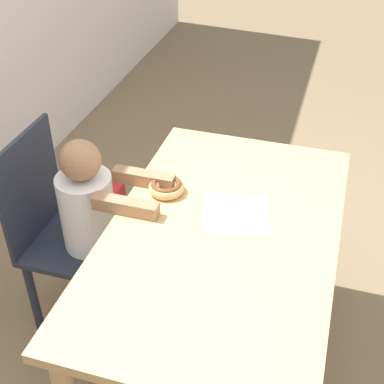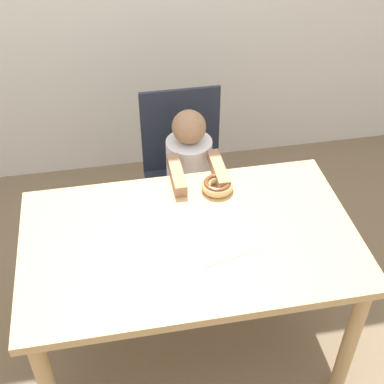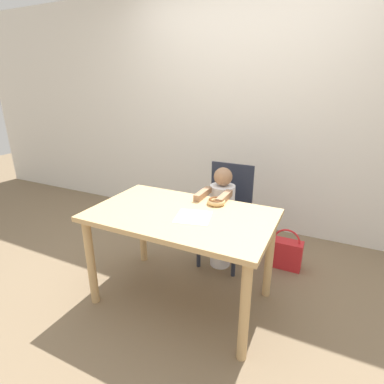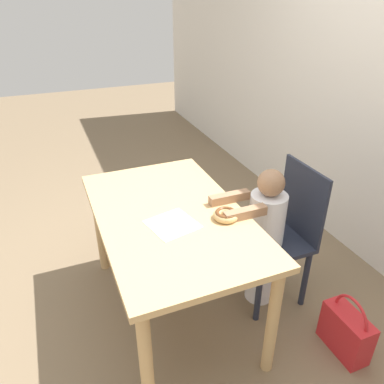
# 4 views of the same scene
# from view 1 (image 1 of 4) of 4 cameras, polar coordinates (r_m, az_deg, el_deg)

# --- Properties ---
(ground_plane) EXTENTS (12.00, 12.00, 0.00)m
(ground_plane) POSITION_cam_1_polar(r_m,az_deg,el_deg) (2.31, 2.61, -17.80)
(ground_plane) COLOR #7A664C
(dining_table) EXTENTS (1.25, 0.76, 0.71)m
(dining_table) POSITION_cam_1_polar(r_m,az_deg,el_deg) (1.85, 3.13, -6.57)
(dining_table) COLOR tan
(dining_table) RESTS_ON ground_plane
(chair) EXTENTS (0.39, 0.39, 0.88)m
(chair) POSITION_cam_1_polar(r_m,az_deg,el_deg) (2.22, -13.31, -4.37)
(chair) COLOR #232838
(chair) RESTS_ON ground_plane
(child_figure) EXTENTS (0.23, 0.43, 0.90)m
(child_figure) POSITION_cam_1_polar(r_m,az_deg,el_deg) (2.17, -10.51, -4.82)
(child_figure) COLOR white
(child_figure) RESTS_ON ground_plane
(donut) EXTENTS (0.13, 0.13, 0.05)m
(donut) POSITION_cam_1_polar(r_m,az_deg,el_deg) (1.95, -2.74, 0.56)
(donut) COLOR #DBB270
(donut) RESTS_ON dining_table
(napkin) EXTENTS (0.27, 0.27, 0.00)m
(napkin) POSITION_cam_1_polar(r_m,az_deg,el_deg) (1.86, 4.81, -2.34)
(napkin) COLOR white
(napkin) RESTS_ON dining_table
(handbag) EXTENTS (0.28, 0.13, 0.37)m
(handbag) POSITION_cam_1_polar(r_m,az_deg,el_deg) (2.81, -9.31, -2.23)
(handbag) COLOR red
(handbag) RESTS_ON ground_plane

